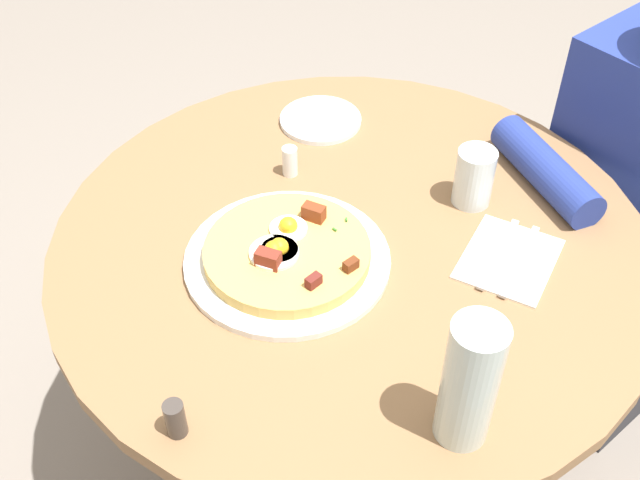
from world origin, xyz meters
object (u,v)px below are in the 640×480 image
breakfast_pizza (287,251)px  fork (520,261)px  dining_table (349,305)px  pizza_plate (287,260)px  water_glass (474,177)px  pepper_shaker (175,419)px  knife (499,253)px  water_bottle (470,383)px  person_seated (632,236)px  bread_plate (321,120)px  salt_shaker (290,161)px

breakfast_pizza → fork: size_ratio=1.50×
dining_table → pizza_plate: bearing=-99.0°
water_glass → pepper_shaker: (0.07, -0.65, -0.02)m
pizza_plate → knife: pizza_plate is taller
breakfast_pizza → knife: size_ratio=1.50×
water_bottle → person_seated: bearing=102.7°
breakfast_pizza → water_glass: (0.09, 0.34, 0.03)m
pizza_plate → breakfast_pizza: (-0.00, -0.00, 0.02)m
knife → water_bottle: 0.36m
bread_plate → water_bottle: bearing=-25.4°
person_seated → knife: size_ratio=6.31×
fork → salt_shaker: size_ratio=3.15×
knife → breakfast_pizza: bearing=120.6°
dining_table → bread_plate: bread_plate is taller
pizza_plate → fork: (0.24, 0.29, 0.00)m
water_bottle → salt_shaker: 0.60m
dining_table → fork: size_ratio=5.63×
person_seated → water_glass: (-0.14, -0.40, 0.28)m
fork → knife: bearing=90.0°
pizza_plate → breakfast_pizza: breakfast_pizza is taller
person_seated → fork: 0.51m
pepper_shaker → dining_table: bearing=107.7°
bread_plate → knife: size_ratio=0.90×
breakfast_pizza → salt_shaker: size_ratio=4.73×
pizza_plate → pepper_shaker: pepper_shaker is taller
dining_table → pizza_plate: 0.22m
knife → salt_shaker: size_ratio=3.15×
dining_table → pepper_shaker: (0.14, -0.43, 0.20)m
person_seated → water_bottle: (0.17, -0.76, 0.33)m
fork → pepper_shaker: 0.60m
knife → person_seated: bearing=-23.3°
breakfast_pizza → pepper_shaker: bearing=-63.0°
fork → person_seated: bearing=-19.2°
dining_table → water_bottle: size_ratio=4.89×
person_seated → breakfast_pizza: person_seated is taller
breakfast_pizza → pizza_plate: bearing=25.1°
person_seated → breakfast_pizza: (-0.22, -0.74, 0.25)m
pizza_plate → water_glass: water_glass is taller
bread_plate → salt_shaker: (0.09, -0.15, 0.02)m
person_seated → water_glass: 0.51m
bread_plate → pepper_shaker: size_ratio=2.78×
breakfast_pizza → dining_table: bearing=80.9°
fork → knife: size_ratio=1.00×
pizza_plate → pepper_shaker: (0.16, -0.31, 0.02)m
water_bottle → salt_shaker: water_bottle is taller
person_seated → knife: person_seated is taller
water_glass → water_bottle: size_ratio=0.51×
breakfast_pizza → water_bottle: 0.40m
dining_table → pizza_plate: size_ratio=3.02×
fork → pepper_shaker: bearing=149.8°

